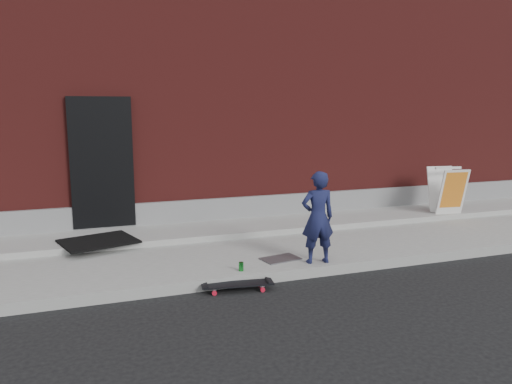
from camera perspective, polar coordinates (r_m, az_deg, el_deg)
name	(u,v)px	position (r m, az deg, el deg)	size (l,w,h in m)	color
ground	(313,278)	(7.06, 6.48, -9.74)	(80.00, 80.00, 0.00)	black
sidewalk	(273,245)	(8.35, 1.95, -6.10)	(20.00, 3.00, 0.15)	gray
apron	(255,226)	(9.14, -0.12, -3.91)	(20.00, 1.20, 0.10)	#999994
building	(196,102)	(13.31, -6.84, 10.22)	(20.00, 8.10, 5.00)	#5C1B19
child	(318,217)	(7.09, 7.06, -2.90)	(0.48, 0.32, 1.32)	#171B41
skateboard	(237,285)	(6.53, -2.13, -10.54)	(0.92, 0.36, 0.10)	red
pizza_sign	(447,190)	(10.65, 21.03, 0.21)	(0.64, 0.73, 0.93)	silver
soda_can	(241,267)	(6.83, -1.71, -8.52)	(0.07, 0.07, 0.12)	#198128
doormat	(98,241)	(8.24, -17.57, -5.39)	(1.09, 0.88, 0.03)	black
utility_plate	(280,259)	(7.35, 2.81, -7.62)	(0.54, 0.35, 0.02)	#59595E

